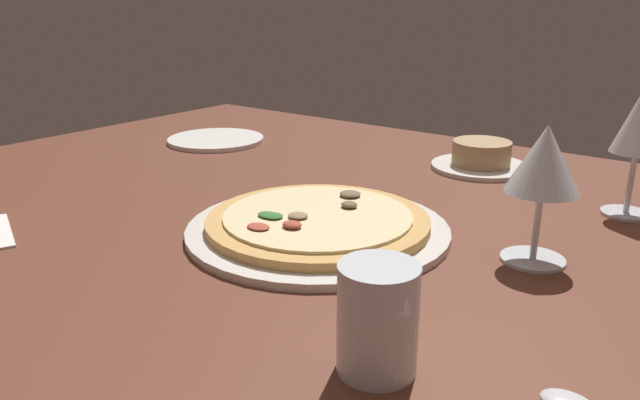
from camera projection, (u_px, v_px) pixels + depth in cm
name	position (u px, v px, depth cm)	size (l,w,h in cm)	color
dining_table	(322.00, 223.00, 87.49)	(150.00, 110.00, 4.00)	brown
pizza_main	(318.00, 225.00, 78.08)	(33.51, 33.51, 3.38)	silver
ramekin_on_saucer	(481.00, 158.00, 106.78)	(16.99, 16.99, 4.98)	silver
wine_glass_far	(544.00, 164.00, 66.66)	(8.07, 8.07, 15.86)	silver
wine_glass_near	(640.00, 125.00, 81.10)	(6.89, 6.89, 17.97)	silver
water_glass	(377.00, 325.00, 48.66)	(6.55, 6.55, 9.23)	silver
side_plate	(216.00, 140.00, 127.09)	(19.73, 19.73, 0.90)	white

